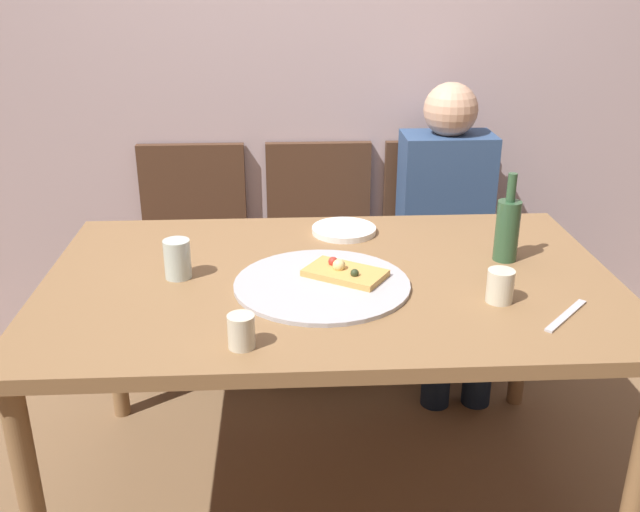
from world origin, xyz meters
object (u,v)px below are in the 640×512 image
at_px(tumbler_far, 500,286).
at_px(chair_left, 193,243).
at_px(tumbler_near, 177,259).
at_px(chair_middle, 320,240).
at_px(pizza_tray, 322,284).
at_px(pizza_slice_last, 344,272).
at_px(chair_right, 438,238).
at_px(wine_glass, 241,331).
at_px(table_knife, 566,315).
at_px(dining_table, 330,298).
at_px(wine_bottle, 507,228).
at_px(guest_in_sweater, 448,221).
at_px(plate_stack, 344,230).

bearing_deg(tumbler_far, chair_left, 130.62).
bearing_deg(tumbler_near, chair_middle, 63.19).
bearing_deg(tumbler_near, pizza_tray, -11.85).
height_order(pizza_slice_last, chair_right, chair_right).
bearing_deg(pizza_slice_last, chair_middle, 91.10).
distance_m(wine_glass, chair_left, 1.37).
bearing_deg(tumbler_near, table_knife, -16.56).
bearing_deg(dining_table, pizza_slice_last, -34.74).
xyz_separation_m(table_knife, chair_left, (-1.09, 1.20, -0.24)).
height_order(dining_table, wine_bottle, wine_bottle).
relative_size(wine_glass, chair_middle, 0.09).
distance_m(dining_table, chair_left, 1.06).
bearing_deg(tumbler_near, pizza_slice_last, -5.27).
xyz_separation_m(chair_middle, guest_in_sweater, (0.50, -0.15, 0.13)).
xyz_separation_m(wine_glass, guest_in_sweater, (0.76, 1.16, -0.15)).
relative_size(wine_bottle, chair_right, 0.30).
xyz_separation_m(wine_bottle, chair_middle, (-0.52, 0.82, -0.34)).
height_order(pizza_slice_last, wine_bottle, wine_bottle).
height_order(wine_bottle, wine_glass, wine_bottle).
bearing_deg(pizza_slice_last, chair_left, 120.17).
xyz_separation_m(chair_middle, chair_right, (0.50, 0.00, 0.00)).
height_order(wine_glass, chair_middle, chair_middle).
bearing_deg(chair_middle, dining_table, 88.72).
height_order(pizza_slice_last, chair_middle, chair_middle).
xyz_separation_m(chair_left, chair_right, (1.03, 0.00, 0.00)).
height_order(wine_bottle, guest_in_sweater, guest_in_sweater).
bearing_deg(chair_left, pizza_slice_last, 120.17).
bearing_deg(tumbler_far, plate_stack, 124.15).
relative_size(pizza_tray, plate_stack, 2.30).
distance_m(dining_table, chair_right, 1.07).
xyz_separation_m(wine_glass, chair_middle, (0.25, 1.31, -0.28)).
bearing_deg(table_knife, pizza_tray, -66.27).
bearing_deg(wine_glass, tumbler_near, 115.83).
bearing_deg(guest_in_sweater, table_knife, 93.28).
bearing_deg(chair_middle, wine_glass, 79.01).
bearing_deg(pizza_slice_last, wine_glass, -126.47).
distance_m(tumbler_far, chair_middle, 1.21).
bearing_deg(dining_table, plate_stack, 78.80).
bearing_deg(tumbler_far, guest_in_sweater, 84.86).
height_order(pizza_slice_last, table_knife, pizza_slice_last).
height_order(pizza_tray, chair_left, chair_left).
bearing_deg(wine_bottle, chair_right, 90.95).
xyz_separation_m(plate_stack, chair_right, (0.45, 0.56, -0.25)).
height_order(wine_bottle, chair_middle, wine_bottle).
bearing_deg(table_knife, guest_in_sweater, -133.41).
xyz_separation_m(pizza_tray, chair_left, (-0.48, 0.98, -0.25)).
bearing_deg(tumbler_far, pizza_tray, 165.58).
bearing_deg(chair_right, pizza_tray, 60.78).
height_order(dining_table, guest_in_sweater, guest_in_sweater).
height_order(wine_bottle, plate_stack, wine_bottle).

